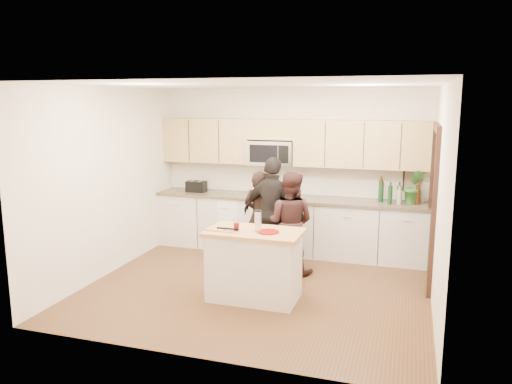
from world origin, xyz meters
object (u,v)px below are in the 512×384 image
(island, at_px, (254,265))
(woman_left, at_px, (260,218))
(woman_right, at_px, (273,213))
(toaster, at_px, (196,186))
(woman_center, at_px, (290,222))

(island, bearing_deg, woman_left, 104.81)
(island, bearing_deg, woman_right, 94.89)
(toaster, bearing_deg, woman_right, -27.26)
(woman_left, distance_m, woman_center, 0.60)
(toaster, height_order, woman_right, woman_right)
(island, bearing_deg, toaster, 130.28)
(toaster, xyz_separation_m, woman_left, (1.36, -0.68, -0.31))
(toaster, bearing_deg, woman_center, -26.34)
(woman_center, bearing_deg, woman_right, -16.52)
(island, bearing_deg, woman_center, 81.20)
(toaster, xyz_separation_m, woman_right, (1.62, -0.83, -0.19))
(woman_left, distance_m, woman_right, 0.32)
(woman_center, distance_m, woman_right, 0.31)
(toaster, relative_size, woman_left, 0.23)
(toaster, relative_size, woman_right, 0.20)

